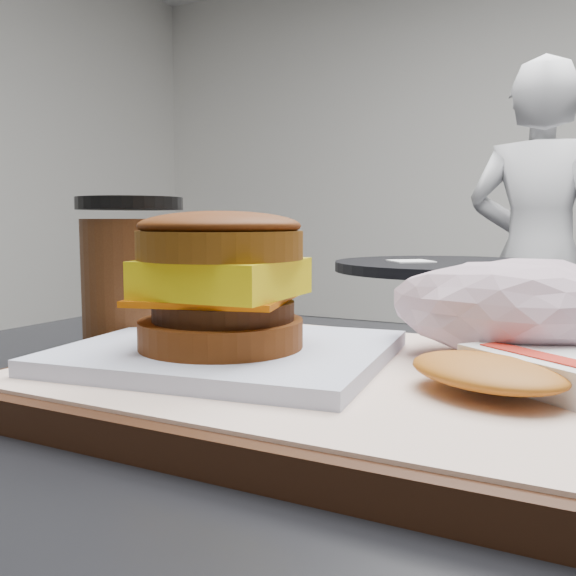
# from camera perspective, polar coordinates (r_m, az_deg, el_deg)

# --- Properties ---
(serving_tray) EXTENTS (0.38, 0.28, 0.02)m
(serving_tray) POSITION_cam_1_polar(r_m,az_deg,el_deg) (0.39, 5.82, -8.53)
(serving_tray) COLOR black
(serving_tray) RESTS_ON customer_table
(breakfast_sandwich) EXTENTS (0.21, 0.19, 0.09)m
(breakfast_sandwich) POSITION_cam_1_polar(r_m,az_deg,el_deg) (0.39, -5.74, -0.94)
(breakfast_sandwich) COLOR white
(breakfast_sandwich) RESTS_ON serving_tray
(hash_brown) EXTENTS (0.14, 0.13, 0.02)m
(hash_brown) POSITION_cam_1_polar(r_m,az_deg,el_deg) (0.35, 20.42, -6.95)
(hash_brown) COLOR white
(hash_brown) RESTS_ON serving_tray
(crumpled_wrapper) EXTENTS (0.14, 0.11, 0.06)m
(crumpled_wrapper) POSITION_cam_1_polar(r_m,az_deg,el_deg) (0.43, 19.13, -1.75)
(crumpled_wrapper) COLOR silver
(crumpled_wrapper) RESTS_ON serving_tray
(coffee_cup) EXTENTS (0.08, 0.08, 0.12)m
(coffee_cup) POSITION_cam_1_polar(r_m,az_deg,el_deg) (0.51, -13.73, 0.58)
(coffee_cup) COLOR #462410
(coffee_cup) RESTS_ON customer_table
(neighbor_table) EXTENTS (0.70, 0.70, 0.75)m
(neighbor_table) POSITION_cam_1_polar(r_m,az_deg,el_deg) (2.07, 13.90, -3.24)
(neighbor_table) COLOR black
(neighbor_table) RESTS_ON ground
(napkin) EXTENTS (0.17, 0.17, 0.00)m
(napkin) POSITION_cam_1_polar(r_m,az_deg,el_deg) (2.02, 10.86, 2.36)
(napkin) COLOR white
(napkin) RESTS_ON neighbor_table
(patron) EXTENTS (0.57, 0.42, 1.46)m
(patron) POSITION_cam_1_polar(r_m,az_deg,el_deg) (2.60, 21.28, 2.38)
(patron) COLOR silver
(patron) RESTS_ON ground
(bg_table_mid) EXTENTS (0.66, 0.66, 0.75)m
(bg_table_mid) POSITION_cam_1_polar(r_m,az_deg,el_deg) (4.36, -7.80, 1.82)
(bg_table_mid) COLOR black
(bg_table_mid) RESTS_ON ground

